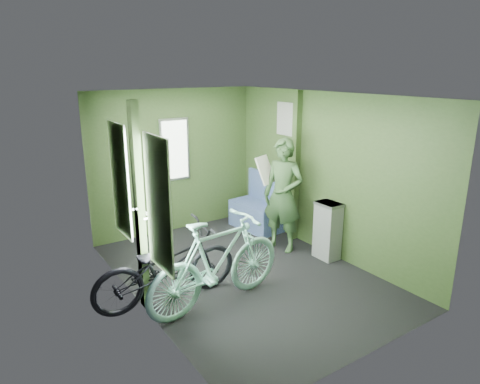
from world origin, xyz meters
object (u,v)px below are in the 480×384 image
object	(u,v)px
bicycle_mint	(218,305)
passenger	(283,195)
bench_seat	(258,212)
bicycle_black	(169,302)
waste_box	(328,231)

from	to	relation	value
bicycle_mint	passenger	world-z (taller)	passenger
bench_seat	passenger	bearing A→B (deg)	-109.19
bicycle_black	passenger	size ratio (longest dim) A/B	1.04
passenger	bench_seat	bearing A→B (deg)	142.56
bicycle_mint	bench_seat	size ratio (longest dim) A/B	1.91
waste_box	bench_seat	world-z (taller)	bench_seat
bicycle_black	bicycle_mint	xyz separation A→B (m)	(0.44, -0.38, 0.00)
passenger	waste_box	world-z (taller)	passenger
bicycle_black	bicycle_mint	size ratio (longest dim) A/B	0.96
waste_box	bench_seat	size ratio (longest dim) A/B	0.88
bicycle_black	waste_box	world-z (taller)	waste_box
bicycle_black	waste_box	distance (m)	2.42
bicycle_mint	waste_box	bearing A→B (deg)	-88.73
bicycle_mint	bench_seat	xyz separation A→B (m)	(1.83, 1.74, 0.28)
bicycle_black	bicycle_mint	world-z (taller)	bicycle_mint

